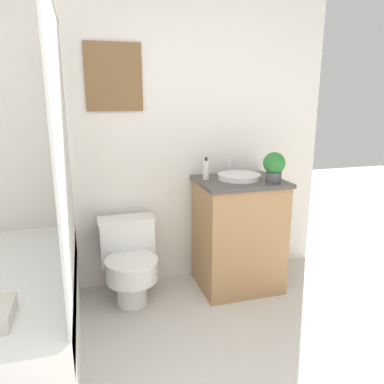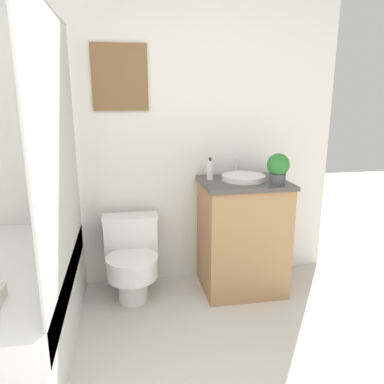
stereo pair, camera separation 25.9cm
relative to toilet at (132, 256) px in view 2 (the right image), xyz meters
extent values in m
cube|color=white|center=(0.07, 0.29, 0.92)|extent=(3.24, 0.05, 2.50)
cube|color=brown|center=(-0.03, 0.25, 1.31)|extent=(0.41, 0.02, 0.48)
cube|color=silver|center=(-0.03, 0.25, 1.31)|extent=(0.38, 0.01, 0.45)
cube|color=white|center=(-0.71, -0.50, -0.06)|extent=(0.67, 1.53, 0.54)
cube|color=silver|center=(-0.38, -0.50, 0.83)|extent=(0.01, 1.41, 1.59)
cylinder|color=#B7B7BC|center=(-0.38, -0.50, 1.64)|extent=(0.02, 1.41, 0.02)
cylinder|color=white|center=(0.00, -0.07, -0.22)|extent=(0.22, 0.22, 0.22)
cylinder|color=white|center=(0.00, -0.12, -0.04)|extent=(0.37, 0.37, 0.14)
cylinder|color=white|center=(0.00, -0.12, 0.04)|extent=(0.38, 0.38, 0.02)
cube|color=white|center=(0.00, 0.12, 0.10)|extent=(0.40, 0.19, 0.33)
cube|color=white|center=(0.00, 0.12, 0.28)|extent=(0.42, 0.20, 0.02)
cube|color=#AD7F51|center=(0.86, -0.02, 0.10)|extent=(0.62, 0.51, 0.85)
cube|color=#4C4742|center=(0.86, -0.02, 0.54)|extent=(0.65, 0.54, 0.03)
cylinder|color=white|center=(0.86, 0.00, 0.58)|extent=(0.33, 0.33, 0.04)
cylinder|color=silver|center=(0.86, 0.19, 0.62)|extent=(0.02, 0.02, 0.13)
cylinder|color=silver|center=(0.61, 0.06, 0.63)|extent=(0.05, 0.05, 0.15)
cylinder|color=black|center=(0.61, 0.06, 0.71)|extent=(0.02, 0.02, 0.02)
cylinder|color=#4C4C51|center=(1.06, -0.17, 0.60)|extent=(0.12, 0.12, 0.08)
sphere|color=#2D7A33|center=(1.06, -0.17, 0.70)|extent=(0.16, 0.16, 0.16)
camera|label=1|loc=(-0.27, -2.59, 1.18)|focal=35.00mm
camera|label=2|loc=(-0.02, -2.65, 1.18)|focal=35.00mm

